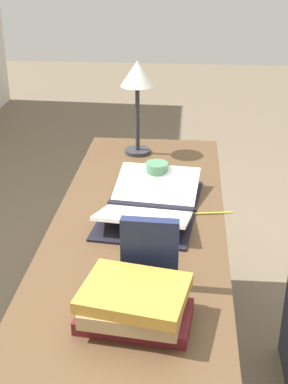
{
  "coord_description": "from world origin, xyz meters",
  "views": [
    {
      "loc": [
        -1.56,
        -0.15,
        1.6
      ],
      "look_at": [
        0.04,
        -0.01,
        0.83
      ],
      "focal_mm": 50.0,
      "sensor_mm": 36.0,
      "label": 1
    }
  ],
  "objects": [
    {
      "name": "reading_desk",
      "position": [
        0.0,
        0.0,
        0.64
      ],
      "size": [
        1.57,
        0.57,
        0.75
      ],
      "color": "brown",
      "rests_on": "ground_plane"
    },
    {
      "name": "open_book",
      "position": [
        0.07,
        -0.03,
        0.77
      ],
      "size": [
        0.53,
        0.36,
        0.07
      ],
      "rotation": [
        0.0,
        0.0,
        -0.11
      ],
      "color": "black",
      "rests_on": "reading_desk"
    },
    {
      "name": "book_stack_tall",
      "position": [
        -0.53,
        -0.04,
        0.8
      ],
      "size": [
        0.24,
        0.29,
        0.1
      ],
      "color": "maroon",
      "rests_on": "reading_desk"
    },
    {
      "name": "book_standing_upright",
      "position": [
        -0.37,
        -0.06,
        0.85
      ],
      "size": [
        0.04,
        0.15,
        0.2
      ],
      "rotation": [
        0.0,
        0.0,
        -0.04
      ],
      "color": "#1E284C",
      "rests_on": "reading_desk"
    },
    {
      "name": "reading_lamp",
      "position": [
        0.6,
        0.06,
        1.06
      ],
      "size": [
        0.14,
        0.14,
        0.4
      ],
      "color": "#2D2D33",
      "rests_on": "reading_desk"
    },
    {
      "name": "coffee_mug",
      "position": [
        0.27,
        -0.04,
        0.8
      ],
      "size": [
        0.11,
        0.09,
        0.09
      ],
      "rotation": [
        0.0,
        0.0,
        0.45
      ],
      "color": "#4C7F5B",
      "rests_on": "reading_desk"
    },
    {
      "name": "pencil",
      "position": [
        0.05,
        -0.24,
        0.75
      ],
      "size": [
        0.03,
        0.16,
        0.01
      ],
      "rotation": [
        0.0,
        0.0,
        0.16
      ],
      "color": "gold",
      "rests_on": "reading_desk"
    }
  ]
}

